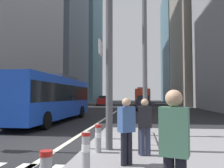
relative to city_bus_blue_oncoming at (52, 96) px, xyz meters
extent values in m
plane|color=black|center=(3.39, 12.67, -1.84)|extent=(160.00, 160.00, 0.00)
cube|color=beige|center=(3.39, 22.67, -1.83)|extent=(0.20, 80.00, 0.01)
cube|color=slate|center=(-12.61, 57.97, 23.01)|extent=(11.05, 17.74, 49.69)
cube|color=gray|center=(20.39, 34.93, 14.23)|extent=(12.54, 18.84, 32.13)
cube|color=slate|center=(20.39, 61.49, 16.30)|extent=(11.78, 24.87, 36.28)
cube|color=blue|center=(0.00, -0.03, -0.11)|extent=(2.74, 11.14, 2.75)
cube|color=black|center=(0.00, -0.03, 0.23)|extent=(2.78, 10.92, 1.10)
cube|color=#4C4C51|center=(0.04, 1.63, 1.41)|extent=(1.84, 4.03, 0.30)
cylinder|color=black|center=(1.12, -3.60, -1.34)|extent=(0.32, 1.01, 1.00)
cylinder|color=black|center=(-1.28, -3.55, -1.34)|extent=(0.32, 1.01, 1.00)
cylinder|color=black|center=(1.28, 3.49, -1.34)|extent=(0.32, 1.01, 1.00)
cylinder|color=black|center=(-1.12, 3.54, -1.34)|extent=(0.32, 1.01, 1.00)
cube|color=red|center=(6.79, 27.86, -0.11)|extent=(2.60, 11.01, 2.75)
cube|color=black|center=(6.79, 27.86, 0.23)|extent=(2.63, 10.79, 1.10)
cube|color=#4C4C51|center=(6.77, 26.21, 1.41)|extent=(1.78, 3.97, 0.30)
cylinder|color=black|center=(5.62, 31.38, -1.34)|extent=(0.31, 1.00, 1.00)
cylinder|color=black|center=(8.02, 31.36, -1.34)|extent=(0.31, 1.00, 1.00)
cylinder|color=black|center=(5.56, 24.35, -1.34)|extent=(0.31, 1.00, 1.00)
cylinder|color=black|center=(7.96, 24.33, -1.34)|extent=(0.31, 1.00, 1.00)
cube|color=#198456|center=(6.78, 49.44, -0.11)|extent=(2.64, 11.37, 2.75)
cube|color=black|center=(6.78, 49.44, 0.23)|extent=(2.67, 11.15, 1.10)
cube|color=#4C4C51|center=(6.80, 47.73, 1.41)|extent=(1.80, 4.10, 0.30)
cylinder|color=black|center=(5.54, 53.05, -1.34)|extent=(0.31, 1.00, 1.00)
cylinder|color=black|center=(7.94, 53.08, -1.34)|extent=(0.31, 1.00, 1.00)
cylinder|color=black|center=(5.62, 45.79, -1.34)|extent=(0.31, 1.00, 1.00)
cylinder|color=black|center=(8.02, 45.82, -1.34)|extent=(0.31, 1.00, 1.00)
cube|color=maroon|center=(-1.02, 29.74, -0.97)|extent=(1.91, 4.57, 1.10)
cube|color=black|center=(-1.03, 29.89, -0.16)|extent=(1.57, 2.48, 0.52)
cylinder|color=black|center=(-0.07, 28.23, -1.52)|extent=(0.24, 0.65, 0.64)
cylinder|color=black|center=(-1.89, 28.18, -1.52)|extent=(0.24, 0.65, 0.64)
cylinder|color=black|center=(-0.16, 31.30, -1.52)|extent=(0.24, 0.65, 0.64)
cylinder|color=black|center=(-1.98, 31.25, -1.52)|extent=(0.24, 0.65, 0.64)
cube|color=#232838|center=(6.72, 14.83, -0.97)|extent=(1.96, 4.59, 1.10)
cube|color=black|center=(6.71, 14.68, -0.16)|extent=(1.59, 2.50, 0.52)
cylinder|color=black|center=(5.87, 16.41, -1.52)|extent=(0.24, 0.65, 0.64)
cylinder|color=black|center=(7.69, 16.34, -1.52)|extent=(0.24, 0.65, 0.64)
cylinder|color=black|center=(5.75, 13.33, -1.52)|extent=(0.24, 0.65, 0.64)
cylinder|color=black|center=(7.57, 13.26, -1.52)|extent=(0.24, 0.65, 0.64)
cylinder|color=#515156|center=(5.24, -8.47, 1.31)|extent=(0.22, 0.22, 6.00)
cube|color=white|center=(4.99, -8.65, 1.51)|extent=(0.04, 0.60, 0.44)
cylinder|color=#56565B|center=(6.44, -5.72, 2.31)|extent=(0.20, 0.20, 8.00)
cylinder|color=#B21E19|center=(4.78, -12.33, -0.88)|extent=(0.20, 0.20, 0.08)
cylinder|color=#99999E|center=(5.04, -10.79, -1.24)|extent=(0.18, 0.18, 0.89)
cylinder|color=white|center=(5.04, -10.79, -1.13)|extent=(0.19, 0.19, 0.16)
cylinder|color=#B21E19|center=(5.04, -10.79, -0.83)|extent=(0.20, 0.20, 0.08)
cylinder|color=#99999E|center=(4.97, -8.88, -1.28)|extent=(0.18, 0.18, 0.82)
cylinder|color=white|center=(4.97, -8.88, -1.18)|extent=(0.19, 0.19, 0.15)
cylinder|color=#B21E19|center=(4.97, -8.88, -0.91)|extent=(0.20, 0.20, 0.08)
cylinder|color=#99999E|center=(5.04, -6.66, -1.24)|extent=(0.18, 0.18, 0.89)
cylinder|color=white|center=(5.04, -6.66, -1.14)|extent=(0.19, 0.19, 0.16)
cylinder|color=#B21E19|center=(5.04, -6.66, -0.84)|extent=(0.20, 0.20, 0.08)
cylinder|color=black|center=(6.19, -8.98, -1.21)|extent=(0.06, 0.06, 0.95)
cylinder|color=black|center=(6.19, -7.64, -1.21)|extent=(0.06, 0.06, 0.95)
cylinder|color=black|center=(6.19, -6.29, -1.21)|extent=(0.06, 0.06, 0.95)
cylinder|color=black|center=(6.19, -4.94, -1.21)|extent=(0.06, 0.06, 0.95)
cylinder|color=black|center=(6.19, -6.96, -0.74)|extent=(0.06, 4.05, 0.06)
cylinder|color=black|center=(5.94, -10.00, -1.29)|extent=(0.15, 0.15, 0.80)
cylinder|color=black|center=(5.81, -10.10, -1.29)|extent=(0.15, 0.15, 0.80)
cube|color=#38568E|center=(5.88, -10.05, -0.58)|extent=(0.45, 0.42, 0.62)
sphere|color=tan|center=(5.88, -10.05, -0.16)|extent=(0.22, 0.22, 0.22)
cylinder|color=#2D334C|center=(6.43, -9.09, -1.29)|extent=(0.15, 0.15, 0.78)
cylinder|color=#2D334C|center=(6.27, -9.09, -1.29)|extent=(0.15, 0.15, 0.78)
cube|color=#232328|center=(6.35, -9.09, -0.60)|extent=(0.38, 0.24, 0.60)
sphere|color=tan|center=(6.35, -9.09, -0.19)|extent=(0.22, 0.22, 0.22)
cube|color=#4C7F66|center=(6.67, -12.50, -0.49)|extent=(0.43, 0.34, 0.66)
sphere|color=tan|center=(6.67, -12.50, -0.04)|extent=(0.24, 0.24, 0.24)
camera|label=1|loc=(6.20, -15.73, -0.02)|focal=36.89mm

